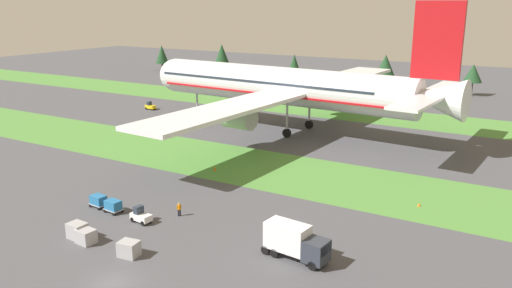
# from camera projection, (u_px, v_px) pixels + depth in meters

# --- Properties ---
(ground_plane) EXTENTS (400.00, 400.00, 0.00)m
(ground_plane) POSITION_uv_depth(u_px,v_px,m) (112.00, 283.00, 47.71)
(ground_plane) COLOR #47474C
(grass_strip_near) EXTENTS (320.00, 17.70, 0.01)m
(grass_strip_near) POSITION_uv_depth(u_px,v_px,m) (292.00, 173.00, 78.43)
(grass_strip_near) COLOR #4C8438
(grass_strip_near) RESTS_ON ground
(grass_strip_far) EXTENTS (320.00, 17.70, 0.01)m
(grass_strip_far) POSITION_uv_depth(u_px,v_px,m) (386.00, 116.00, 117.77)
(grass_strip_far) COLOR #4C8438
(grass_strip_far) RESTS_ON ground
(airliner) EXTENTS (67.33, 83.04, 25.44)m
(airliner) POSITION_uv_depth(u_px,v_px,m) (288.00, 86.00, 102.01)
(airliner) COLOR silver
(airliner) RESTS_ON ground
(baggage_tug) EXTENTS (2.72, 1.55, 1.97)m
(baggage_tug) POSITION_uv_depth(u_px,v_px,m) (141.00, 216.00, 60.78)
(baggage_tug) COLOR silver
(baggage_tug) RESTS_ON ground
(cargo_dolly_lead) EXTENTS (2.34, 1.71, 1.55)m
(cargo_dolly_lead) POSITION_uv_depth(u_px,v_px,m) (113.00, 205.00, 63.62)
(cargo_dolly_lead) COLOR #A3A3A8
(cargo_dolly_lead) RESTS_ON ground
(cargo_dolly_second) EXTENTS (2.34, 1.71, 1.55)m
(cargo_dolly_second) POSITION_uv_depth(u_px,v_px,m) (98.00, 200.00, 65.28)
(cargo_dolly_second) COLOR #A3A3A8
(cargo_dolly_second) RESTS_ON ground
(catering_truck) EXTENTS (7.15, 2.98, 3.58)m
(catering_truck) POSITION_uv_depth(u_px,v_px,m) (295.00, 241.00, 51.81)
(catering_truck) COLOR #2D333D
(catering_truck) RESTS_ON ground
(pushback_tractor) EXTENTS (2.68, 1.46, 1.97)m
(pushback_tractor) POSITION_uv_depth(u_px,v_px,m) (150.00, 106.00, 125.24)
(pushback_tractor) COLOR yellow
(pushback_tractor) RESTS_ON ground
(ground_crew_marshaller) EXTENTS (0.36, 0.48, 1.74)m
(ground_crew_marshaller) POSITION_uv_depth(u_px,v_px,m) (179.00, 209.00, 62.54)
(ground_crew_marshaller) COLOR black
(ground_crew_marshaller) RESTS_ON ground
(uld_container_0) EXTENTS (2.09, 1.71, 1.77)m
(uld_container_0) POSITION_uv_depth(u_px,v_px,m) (77.00, 231.00, 56.61)
(uld_container_0) COLOR #A3A3A8
(uld_container_0) RESTS_ON ground
(uld_container_1) EXTENTS (2.20, 1.86, 1.63)m
(uld_container_1) POSITION_uv_depth(u_px,v_px,m) (129.00, 249.00, 52.60)
(uld_container_1) COLOR #A3A3A8
(uld_container_1) RESTS_ON ground
(uld_container_2) EXTENTS (2.12, 1.76, 1.55)m
(uld_container_2) POSITION_uv_depth(u_px,v_px,m) (86.00, 236.00, 55.52)
(uld_container_2) COLOR #A3A3A8
(uld_container_2) RESTS_ON ground
(taxiway_marker_0) EXTENTS (0.44, 0.44, 0.47)m
(taxiway_marker_0) POSITION_uv_depth(u_px,v_px,m) (419.00, 204.00, 65.70)
(taxiway_marker_0) COLOR orange
(taxiway_marker_0) RESTS_ON ground
(taxiway_marker_1) EXTENTS (0.44, 0.44, 0.69)m
(taxiway_marker_1) POSITION_uv_depth(u_px,v_px,m) (215.00, 169.00, 79.60)
(taxiway_marker_1) COLOR orange
(taxiway_marker_1) RESTS_ON ground
(distant_tree_line) EXTENTS (201.11, 9.78, 11.27)m
(distant_tree_line) POSITION_uv_depth(u_px,v_px,m) (391.00, 68.00, 152.71)
(distant_tree_line) COLOR #4C3823
(distant_tree_line) RESTS_ON ground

